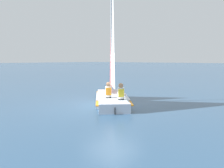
{
  "coord_description": "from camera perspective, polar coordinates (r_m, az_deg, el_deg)",
  "views": [
    {
      "loc": [
        -6.92,
        8.26,
        2.23
      ],
      "look_at": [
        0.0,
        0.0,
        1.01
      ],
      "focal_mm": 35.0,
      "sensor_mm": 36.0,
      "label": 1
    }
  ],
  "objects": [
    {
      "name": "ground_plane",
      "position": [
        11.0,
        0.0,
        -5.25
      ],
      "size": [
        260.0,
        260.0,
        0.0
      ],
      "primitive_type": "plane",
      "color": "#2D4C6B"
    },
    {
      "name": "sailboat_main",
      "position": [
        10.81,
        0.01,
        -0.65
      ],
      "size": [
        3.89,
        4.0,
        6.09
      ],
      "rotation": [
        0.0,
        0.0,
        5.47
      ],
      "color": "#B2BCCC",
      "rests_on": "ground_plane"
    },
    {
      "name": "sailor_helm",
      "position": [
        10.41,
        -0.96,
        -2.45
      ],
      "size": [
        0.42,
        0.43,
        1.16
      ],
      "rotation": [
        0.0,
        0.0,
        5.47
      ],
      "color": "black",
      "rests_on": "ground_plane"
    },
    {
      "name": "sailor_crew",
      "position": [
        9.95,
        2.32,
        -2.87
      ],
      "size": [
        0.42,
        0.43,
        1.16
      ],
      "rotation": [
        0.0,
        0.0,
        5.47
      ],
      "color": "black",
      "rests_on": "ground_plane"
    }
  ]
}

